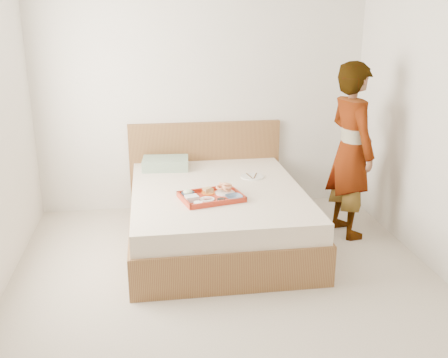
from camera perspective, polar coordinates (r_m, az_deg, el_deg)
name	(u,v)px	position (r m, az deg, el deg)	size (l,w,h in m)	color
ground	(231,295)	(4.04, 0.82, -12.84)	(3.50, 4.00, 0.01)	beige
wall_back	(202,89)	(5.50, -2.51, 9.96)	(3.50, 0.01, 2.60)	silver
wall_front	(332,264)	(1.71, 11.97, -9.22)	(3.50, 0.01, 2.60)	silver
bed	(217,215)	(4.81, -0.77, -4.02)	(1.65, 2.00, 0.53)	brown
headboard	(205,165)	(5.65, -2.10, 1.62)	(1.65, 0.06, 0.95)	brown
pillow	(166,163)	(5.33, -6.53, 1.74)	(0.47, 0.32, 0.11)	#91A48E
tray	(211,197)	(4.44, -1.44, -1.97)	(0.52, 0.38, 0.05)	#B73016
prawn_plate	(225,193)	(4.54, 0.14, -1.54)	(0.18, 0.18, 0.01)	white
navy_bowl_big	(234,198)	(4.39, 1.11, -2.08)	(0.15, 0.15, 0.04)	#15253F
sauce_dish	(222,201)	(4.33, -0.28, -2.41)	(0.08, 0.08, 0.03)	black
meat_plate	(207,199)	(4.39, -1.89, -2.27)	(0.13, 0.13, 0.01)	white
bread_plate	(208,193)	(4.55, -1.74, -1.53)	(0.13, 0.13, 0.01)	orange
salad_bowl	(188,194)	(4.49, -4.04, -1.68)	(0.11, 0.11, 0.04)	#15253F
plastic_tub	(192,198)	(4.36, -3.62, -2.16)	(0.11, 0.09, 0.05)	silver
cheese_round	(198,204)	(4.27, -2.89, -2.75)	(0.08, 0.08, 0.03)	white
dinner_plate	(252,177)	(5.04, 3.17, 0.27)	(0.23, 0.23, 0.01)	white
person	(351,151)	(4.97, 13.97, 3.07)	(0.61, 0.40, 1.67)	silver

